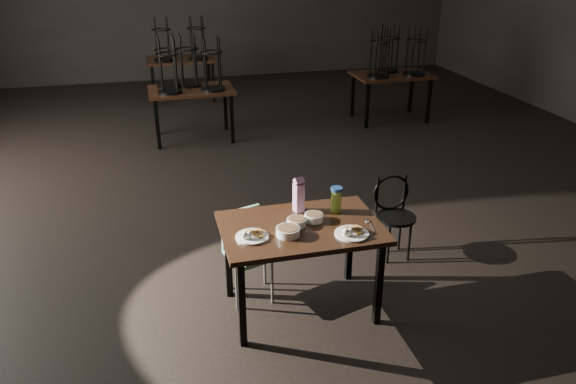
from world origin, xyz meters
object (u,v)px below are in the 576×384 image
object	(u,v)px
juice_carton	(299,195)
water_bottle	(336,199)
bentwood_chair	(394,210)
school_chair	(247,246)
main_table	(301,235)

from	to	relation	value
juice_carton	water_bottle	size ratio (longest dim) A/B	1.40
bentwood_chair	school_chair	distance (m)	1.45
main_table	bentwood_chair	bearing A→B (deg)	30.70
main_table	juice_carton	bearing A→B (deg)	79.28
main_table	juice_carton	size ratio (longest dim) A/B	4.17
juice_carton	school_chair	bearing A→B (deg)	169.06
main_table	water_bottle	size ratio (longest dim) A/B	5.82
water_bottle	bentwood_chair	size ratio (longest dim) A/B	0.27
main_table	school_chair	distance (m)	0.54
juice_carton	school_chair	xyz separation A→B (m)	(-0.41, 0.08, -0.44)
main_table	juice_carton	world-z (taller)	juice_carton
school_chair	main_table	bearing A→B (deg)	-59.49
water_bottle	bentwood_chair	world-z (taller)	water_bottle
main_table	water_bottle	distance (m)	0.41
water_bottle	school_chair	world-z (taller)	water_bottle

